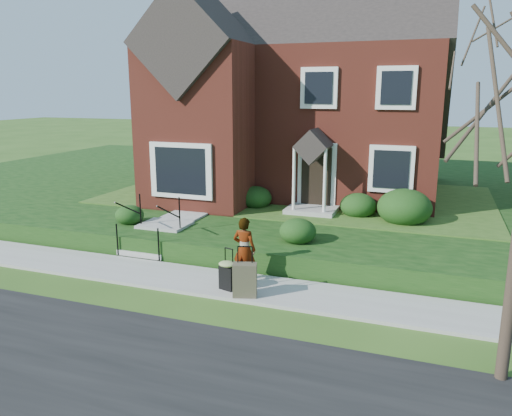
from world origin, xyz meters
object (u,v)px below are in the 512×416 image
at_px(woman, 244,249).
at_px(suitcase_olive, 245,280).
at_px(suitcase_black, 227,274).
at_px(front_steps, 157,234).

distance_m(woman, suitcase_olive, 1.03).
relative_size(woman, suitcase_black, 1.59).
height_order(front_steps, suitcase_black, front_steps).
bearing_deg(front_steps, woman, -24.85).
height_order(woman, suitcase_black, woman).
bearing_deg(suitcase_black, front_steps, 161.66).
xyz_separation_m(front_steps, suitcase_black, (3.16, -2.19, -0.02)).
relative_size(suitcase_black, suitcase_olive, 0.86).
xyz_separation_m(woman, suitcase_black, (-0.16, -0.65, -0.40)).
xyz_separation_m(woman, suitcase_olive, (0.35, -0.88, -0.40)).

